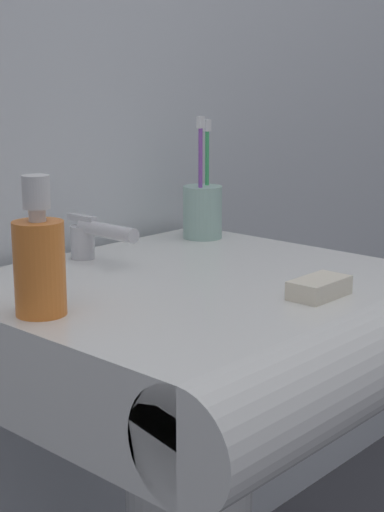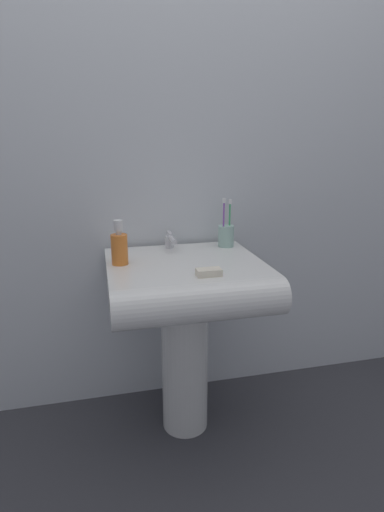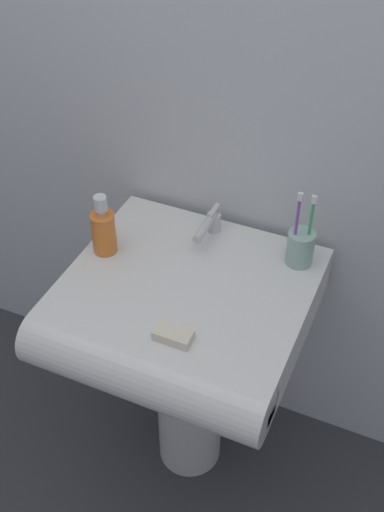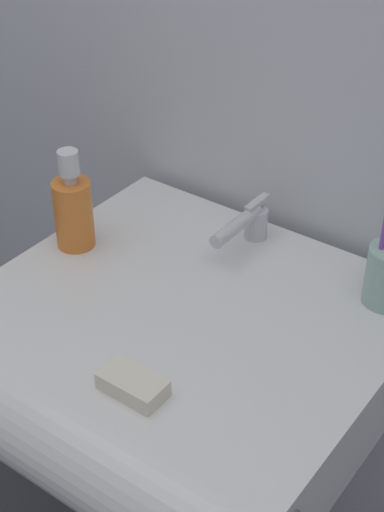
{
  "view_description": "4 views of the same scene",
  "coord_description": "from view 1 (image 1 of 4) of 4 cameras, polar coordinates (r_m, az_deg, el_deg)",
  "views": [
    {
      "loc": [
        -0.77,
        -0.71,
        1.01
      ],
      "look_at": [
        -0.02,
        -0.03,
        0.77
      ],
      "focal_mm": 55.0,
      "sensor_mm": 36.0,
      "label": 1
    },
    {
      "loc": [
        -0.31,
        -1.41,
        1.17
      ],
      "look_at": [
        0.03,
        0.02,
        0.74
      ],
      "focal_mm": 28.0,
      "sensor_mm": 36.0,
      "label": 2
    },
    {
      "loc": [
        0.46,
        -1.02,
        1.78
      ],
      "look_at": [
        0.01,
        -0.0,
        0.81
      ],
      "focal_mm": 45.0,
      "sensor_mm": 36.0,
      "label": 3
    },
    {
      "loc": [
        0.52,
        -0.71,
        1.43
      ],
      "look_at": [
        0.01,
        -0.01,
        0.83
      ],
      "focal_mm": 55.0,
      "sensor_mm": 36.0,
      "label": 4
    }
  ],
  "objects": [
    {
      "name": "sink_basin",
      "position": [
        1.07,
        1.83,
        -5.55
      ],
      "size": [
        0.58,
        0.57,
        0.13
      ],
      "color": "white",
      "rests_on": "sink_pedestal"
    },
    {
      "name": "toothbrush_cup",
      "position": [
        1.35,
        0.77,
        3.36
      ],
      "size": [
        0.07,
        0.07,
        0.21
      ],
      "color": "#99BFB2",
      "rests_on": "sink_basin"
    },
    {
      "name": "soap_bottle",
      "position": [
        0.93,
        -11.04,
        -0.38
      ],
      "size": [
        0.06,
        0.06,
        0.16
      ],
      "color": "orange",
      "rests_on": "sink_basin"
    },
    {
      "name": "faucet",
      "position": [
        1.19,
        -7.23,
        1.44
      ],
      "size": [
        0.04,
        0.14,
        0.07
      ],
      "color": "silver",
      "rests_on": "sink_basin"
    },
    {
      "name": "bar_soap",
      "position": [
        1.01,
        9.24,
        -2.29
      ],
      "size": [
        0.08,
        0.05,
        0.02
      ],
      "primitive_type": "cube",
      "color": "silver",
      "rests_on": "sink_basin"
    }
  ]
}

